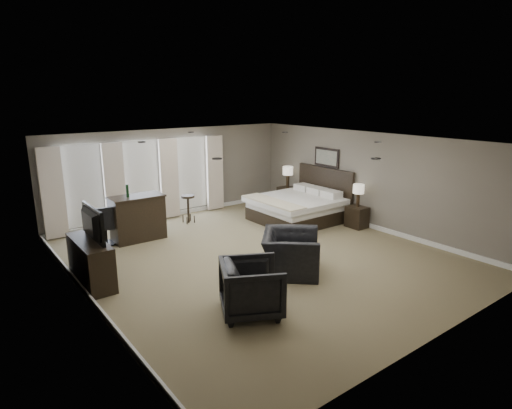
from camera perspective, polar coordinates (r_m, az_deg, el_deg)
room at (r=9.36m, az=0.50°, el=0.51°), size 7.60×8.60×2.64m
window_bay at (r=12.41m, az=-14.93°, el=3.05°), size 5.25×0.20×2.30m
bed at (r=12.28m, az=5.56°, el=1.09°), size 2.28×2.18×1.45m
nightstand_near at (r=12.06m, az=13.30°, el=-1.63°), size 0.44×0.53×0.58m
nightstand_far at (r=14.01m, az=4.20°, el=1.05°), size 0.46×0.57×0.62m
lamp_near at (r=11.91m, az=13.47°, el=1.15°), size 0.30×0.30×0.62m
lamp_far at (r=13.87m, az=4.25°, el=3.67°), size 0.33×0.33×0.69m
wall_art at (r=12.87m, az=9.37°, el=6.22°), size 0.04×0.96×0.56m
dresser at (r=8.86m, az=-21.14°, el=-7.19°), size 0.48×1.50×0.87m
tv at (r=8.69m, az=-21.45°, el=-4.05°), size 0.65×1.13×0.15m
armchair_near at (r=8.78m, az=4.66°, el=-5.53°), size 1.48×1.51×1.12m
armchair_far at (r=7.18m, az=-0.57°, el=-10.74°), size 1.26×1.28×1.00m
bar_counter at (r=11.08m, az=-15.50°, el=-1.70°), size 1.31×0.68×1.14m
bar_stool_left at (r=11.80m, az=-16.65°, el=-1.57°), size 0.44×0.44×0.84m
bar_stool_right at (r=12.28m, az=-9.02°, el=-0.60°), size 0.41×0.41×0.80m
desk_chair at (r=10.98m, az=-19.49°, el=-2.61°), size 0.62×0.62×0.98m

